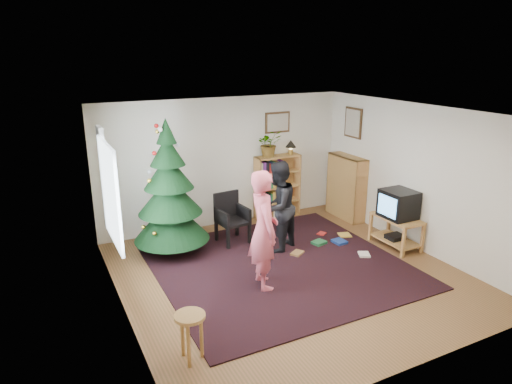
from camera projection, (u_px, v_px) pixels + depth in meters
name	position (u px, v px, depth m)	size (l,w,h in m)	color
floor	(289.00, 274.00, 7.11)	(5.00, 5.00, 0.00)	brown
ceiling	(293.00, 113.00, 6.36)	(5.00, 5.00, 0.00)	white
wall_back	(225.00, 162.00, 8.87)	(5.00, 0.02, 2.50)	silver
wall_front	(418.00, 267.00, 4.60)	(5.00, 0.02, 2.50)	silver
wall_left	(118.00, 226.00, 5.66)	(0.02, 5.00, 2.50)	silver
wall_right	(416.00, 177.00, 7.81)	(0.02, 5.00, 2.50)	silver
rug	(280.00, 266.00, 7.36)	(3.80, 3.60, 0.02)	black
window_pane	(110.00, 194.00, 6.11)	(0.04, 1.20, 1.40)	silver
curtain	(105.00, 180.00, 6.72)	(0.06, 0.35, 1.60)	silver
picture_back	(277.00, 122.00, 9.13)	(0.55, 0.03, 0.42)	#4C3319
picture_right	(353.00, 123.00, 9.08)	(0.03, 0.50, 0.60)	#4C3319
christmas_tree	(170.00, 199.00, 7.60)	(1.28, 1.28, 2.32)	#3F2816
bookshelf_back	(277.00, 186.00, 9.37)	(0.95, 0.30, 1.30)	#BE8244
bookshelf_right	(346.00, 186.00, 9.34)	(0.30, 0.95, 1.30)	#BE8244
tv_stand	(396.00, 229.00, 8.02)	(0.49, 0.89, 0.55)	#BE8244
crt_tv	(398.00, 204.00, 7.88)	(0.51, 0.55, 0.48)	black
armchair	(230.00, 216.00, 8.20)	(0.55, 0.55, 0.91)	black
stool	(190.00, 325.00, 5.02)	(0.35, 0.35, 0.58)	#BE8244
person_standing	(264.00, 230.00, 6.50)	(0.64, 0.42, 1.77)	#C64F5C
person_by_chair	(278.00, 207.00, 7.74)	(0.77, 0.60, 1.58)	black
potted_plant	(269.00, 144.00, 9.02)	(0.48, 0.41, 0.53)	gray
table_lamp	(291.00, 145.00, 9.25)	(0.22, 0.22, 0.30)	#A57F33
floor_clutter	(322.00, 245.00, 8.07)	(1.98, 1.30, 0.08)	#A51E19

